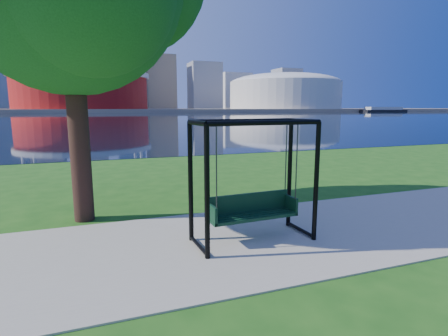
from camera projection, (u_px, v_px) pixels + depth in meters
name	position (u px, v px, depth m)	size (l,w,h in m)	color
ground	(236.00, 232.00, 7.55)	(900.00, 900.00, 0.00)	#1E5114
path	(245.00, 239.00, 7.09)	(120.00, 4.00, 0.03)	#9E937F
river	(106.00, 117.00, 102.01)	(900.00, 180.00, 0.02)	black
far_bank	(99.00, 110.00, 290.76)	(900.00, 228.00, 2.00)	#937F60
stadium	(82.00, 89.00, 219.39)	(83.00, 83.00, 32.00)	maroon
arena	(285.00, 90.00, 267.96)	(84.00, 84.00, 26.56)	beige
skyline	(91.00, 68.00, 295.80)	(392.00, 66.00, 96.50)	gray
swing	(253.00, 184.00, 6.86)	(2.42, 1.14, 2.43)	black
barge	(383.00, 110.00, 241.11)	(33.46, 10.23, 3.31)	black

